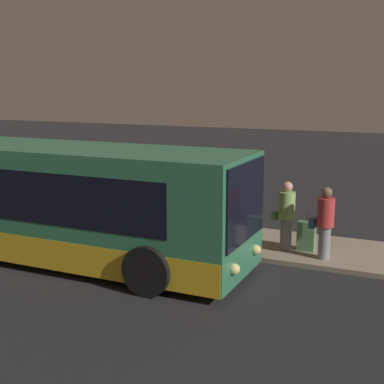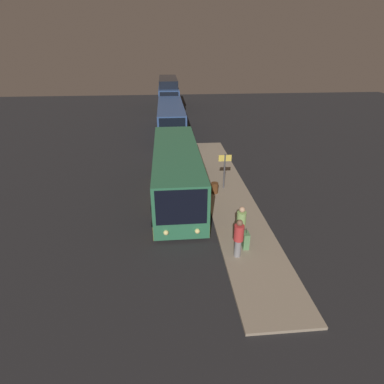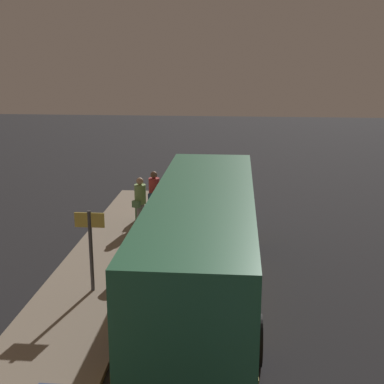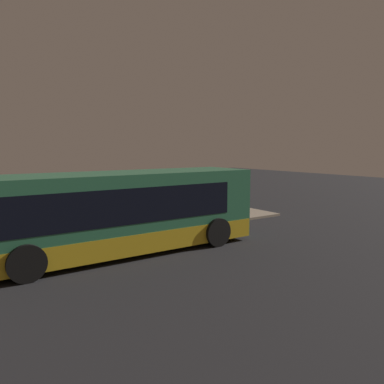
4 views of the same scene
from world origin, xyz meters
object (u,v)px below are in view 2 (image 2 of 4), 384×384
object	(u,v)px
sign_post	(225,167)
trash_bin	(215,188)
bus_lead	(177,172)
bus_second	(171,119)
passenger_boarding	(239,237)
bus_third	(169,95)
passenger_waiting	(241,223)
suitcase	(246,240)

from	to	relation	value
sign_post	trash_bin	world-z (taller)	sign_post
trash_bin	bus_lead	bearing A→B (deg)	-100.48
bus_second	passenger_boarding	size ratio (longest dim) A/B	6.15
bus_third	sign_post	xyz separation A→B (m)	(26.49, 2.93, -0.29)
passenger_boarding	sign_post	size ratio (longest dim) A/B	0.80
bus_second	bus_third	bearing A→B (deg)	180.00
bus_lead	bus_second	bearing A→B (deg)	180.00
passenger_boarding	passenger_waiting	bearing A→B (deg)	79.19
bus_third	trash_bin	xyz separation A→B (m)	(27.14, 2.25, -1.38)
passenger_waiting	sign_post	world-z (taller)	sign_post
bus_lead	passenger_boarding	xyz separation A→B (m)	(6.45, 2.30, -0.34)
passenger_boarding	bus_second	bearing A→B (deg)	104.28
bus_third	suitcase	world-z (taller)	bus_third
bus_second	suitcase	size ratio (longest dim) A/B	11.01
sign_post	passenger_waiting	bearing A→B (deg)	-2.92
passenger_boarding	trash_bin	size ratio (longest dim) A/B	2.74
passenger_waiting	suitcase	xyz separation A→B (m)	(0.51, 0.13, -0.57)
bus_lead	passenger_boarding	size ratio (longest dim) A/B	5.87
bus_lead	suitcase	xyz separation A→B (m)	(5.91, 2.77, -0.92)
bus_third	trash_bin	distance (m)	27.27
passenger_boarding	bus_third	bearing A→B (deg)	101.74
bus_lead	bus_second	distance (m)	13.69
suitcase	sign_post	world-z (taller)	sign_post
bus_lead	passenger_waiting	world-z (taller)	bus_lead
bus_third	suitcase	distance (m)	32.78
suitcase	trash_bin	size ratio (longest dim) A/B	1.53
passenger_boarding	passenger_waiting	size ratio (longest dim) A/B	1.00
bus_third	passenger_boarding	world-z (taller)	bus_third
sign_post	suitcase	bearing A→B (deg)	-1.50
suitcase	trash_bin	bearing A→B (deg)	-174.60
bus_lead	bus_third	world-z (taller)	bus_third
bus_third	trash_bin	size ratio (longest dim) A/B	16.82
bus_third	suitcase	bearing A→B (deg)	4.86
bus_third	passenger_waiting	xyz separation A→B (m)	(32.12, 2.65, -0.76)
bus_second	suitcase	distance (m)	19.82
passenger_boarding	passenger_waiting	xyz separation A→B (m)	(-1.05, 0.35, -0.00)
bus_lead	trash_bin	distance (m)	2.49
bus_lead	bus_third	bearing A→B (deg)	180.00
passenger_waiting	bus_third	bearing A→B (deg)	114.27
bus_lead	bus_third	size ratio (longest dim) A/B	0.96
passenger_boarding	sign_post	bearing A→B (deg)	92.31
bus_lead	suitcase	bearing A→B (deg)	25.12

